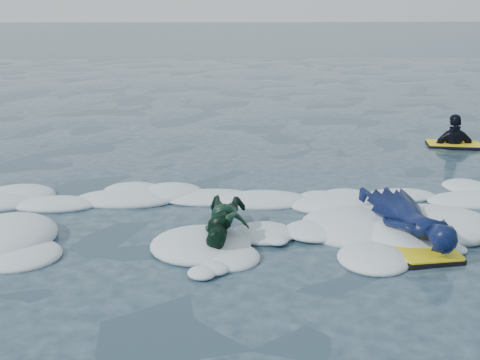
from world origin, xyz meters
The scene contains 5 objects.
ground centered at (0.00, 0.00, 0.00)m, with size 120.00×120.00×0.00m, color #192D3C.
foam_band centered at (0.00, 1.03, 0.00)m, with size 12.00×3.10×0.30m, color white, non-canonical shape.
prone_woman_unit centered at (1.95, 0.22, 0.24)m, with size 0.97×1.88×0.47m.
prone_child_unit centered at (-0.16, 0.21, 0.22)m, with size 0.73×1.22×0.44m.
waiting_rider_unit centered at (4.19, 4.59, -0.11)m, with size 1.06×0.70×1.46m.
Camera 1 is at (-0.26, -6.16, 2.71)m, focal length 45.00 mm.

